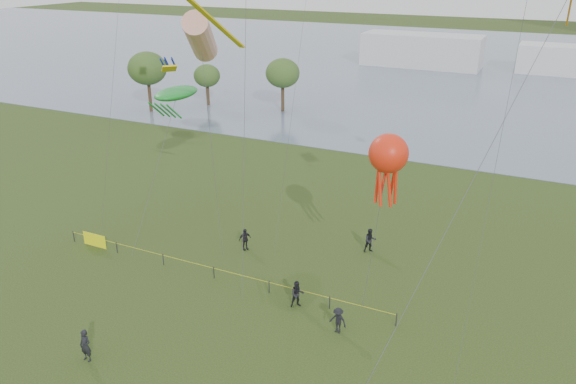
% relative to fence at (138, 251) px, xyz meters
% --- Properties ---
extents(lake, '(400.00, 120.00, 0.08)m').
position_rel_fence_xyz_m(lake, '(12.44, 87.82, -0.53)').
color(lake, slate).
rests_on(lake, ground_plane).
extents(pavilion_left, '(22.00, 8.00, 6.00)m').
position_rel_fence_xyz_m(pavilion_left, '(0.44, 82.82, 2.45)').
color(pavilion_left, silver).
rests_on(pavilion_left, ground_plane).
extents(pavilion_right, '(18.00, 7.00, 5.00)m').
position_rel_fence_xyz_m(pavilion_right, '(26.44, 85.82, 1.95)').
color(pavilion_right, silver).
rests_on(pavilion_right, ground_plane).
extents(trees, '(20.86, 12.49, 7.95)m').
position_rel_fence_xyz_m(trees, '(-18.22, 36.60, 4.71)').
color(trees, '#372819').
rests_on(trees, ground_plane).
extents(fence, '(24.07, 0.07, 1.05)m').
position_rel_fence_xyz_m(fence, '(0.00, 0.00, 0.00)').
color(fence, black).
rests_on(fence, ground_plane).
extents(spectator_a, '(1.03, 0.99, 1.68)m').
position_rel_fence_xyz_m(spectator_a, '(12.29, -0.58, 0.28)').
color(spectator_a, black).
rests_on(spectator_a, ground_plane).
extents(spectator_b, '(1.07, 0.71, 1.55)m').
position_rel_fence_xyz_m(spectator_b, '(15.34, -1.91, 0.22)').
color(spectator_b, black).
rests_on(spectator_b, ground_plane).
extents(spectator_c, '(0.86, 1.00, 1.62)m').
position_rel_fence_xyz_m(spectator_c, '(6.02, 4.27, 0.25)').
color(spectator_c, black).
rests_on(spectator_c, ground_plane).
extents(spectator_f, '(0.67, 0.45, 1.81)m').
position_rel_fence_xyz_m(spectator_f, '(4.51, -9.60, 0.35)').
color(spectator_f, black).
rests_on(spectator_f, ground_plane).
extents(spectator_g, '(1.09, 1.05, 1.77)m').
position_rel_fence_xyz_m(spectator_g, '(14.12, 7.73, 0.33)').
color(spectator_g, black).
rests_on(spectator_g, ground_plane).
extents(kite_windsock, '(4.72, 5.00, 16.26)m').
position_rel_fence_xyz_m(kite_windsock, '(2.69, 5.12, 13.84)').
color(kite_windsock, '#3F3F42').
extents(kite_creature, '(3.22, 11.40, 9.88)m').
position_rel_fence_xyz_m(kite_creature, '(-2.54, 9.08, 8.85)').
color(kite_creature, '#3F3F42').
extents(kite_octopus, '(2.15, 2.15, 10.60)m').
position_rel_fence_xyz_m(kite_octopus, '(16.57, 1.64, 8.89)').
color(kite_octopus, '#3F3F42').
extents(kite_delta, '(6.83, 14.72, 19.03)m').
position_rel_fence_xyz_m(kite_delta, '(23.61, -2.49, 16.69)').
color(kite_delta, '#3F3F42').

